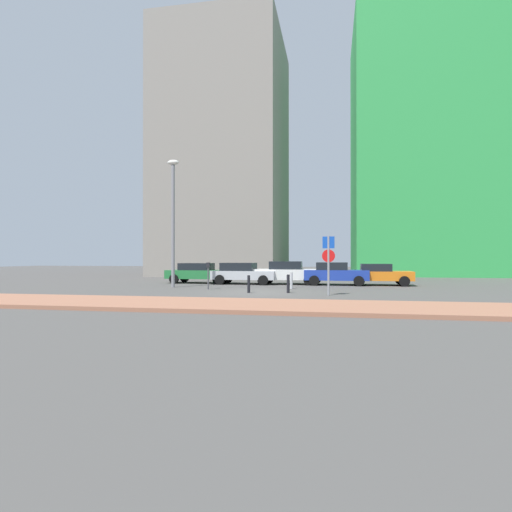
{
  "coord_description": "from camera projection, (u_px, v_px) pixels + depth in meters",
  "views": [
    {
      "loc": [
        3.78,
        -20.58,
        1.76
      ],
      "look_at": [
        -0.77,
        3.82,
        1.86
      ],
      "focal_mm": 29.05,
      "sensor_mm": 36.0,
      "label": 1
    }
  ],
  "objects": [
    {
      "name": "ground_plane",
      "position": [
        257.0,
        292.0,
        20.92
      ],
      "size": [
        120.0,
        120.0,
        0.0
      ],
      "primitive_type": "plane",
      "color": "#4C4947"
    },
    {
      "name": "sidewalk_brick",
      "position": [
        226.0,
        305.0,
        14.79
      ],
      "size": [
        40.0,
        3.82,
        0.14
      ],
      "primitive_type": "cube",
      "color": "#9E664C",
      "rests_on": "ground"
    },
    {
      "name": "parked_car_green",
      "position": [
        199.0,
        273.0,
        28.58
      ],
      "size": [
        4.59,
        2.2,
        1.38
      ],
      "color": "#237238",
      "rests_on": "ground"
    },
    {
      "name": "parked_car_silver",
      "position": [
        243.0,
        273.0,
        27.55
      ],
      "size": [
        4.33,
        2.18,
        1.42
      ],
      "color": "#B7BABF",
      "rests_on": "ground"
    },
    {
      "name": "parked_car_white",
      "position": [
        286.0,
        272.0,
        27.38
      ],
      "size": [
        4.4,
        2.14,
        1.52
      ],
      "color": "white",
      "rests_on": "ground"
    },
    {
      "name": "parked_car_blue",
      "position": [
        336.0,
        273.0,
        26.56
      ],
      "size": [
        4.07,
        2.07,
        1.46
      ],
      "color": "#1E389E",
      "rests_on": "ground"
    },
    {
      "name": "parked_car_orange",
      "position": [
        379.0,
        274.0,
        26.27
      ],
      "size": [
        3.93,
        2.05,
        1.37
      ],
      "color": "orange",
      "rests_on": "ground"
    },
    {
      "name": "parking_sign_post",
      "position": [
        328.0,
        258.0,
        19.23
      ],
      "size": [
        0.6,
        0.1,
        2.77
      ],
      "color": "gray",
      "rests_on": "ground"
    },
    {
      "name": "parking_meter",
      "position": [
        208.0,
        272.0,
        22.99
      ],
      "size": [
        0.18,
        0.14,
        1.49
      ],
      "color": "#4C4C51",
      "rests_on": "ground"
    },
    {
      "name": "street_lamp",
      "position": [
        173.0,
        213.0,
        24.52
      ],
      "size": [
        0.7,
        0.36,
        7.57
      ],
      "color": "gray",
      "rests_on": "ground"
    },
    {
      "name": "traffic_bollard_near",
      "position": [
        291.0,
        281.0,
        23.32
      ],
      "size": [
        0.15,
        0.15,
        0.93
      ],
      "primitive_type": "cylinder",
      "color": "#B7B7BC",
      "rests_on": "ground"
    },
    {
      "name": "traffic_bollard_mid",
      "position": [
        288.0,
        284.0,
        20.61
      ],
      "size": [
        0.15,
        0.15,
        0.92
      ],
      "primitive_type": "cylinder",
      "color": "black",
      "rests_on": "ground"
    },
    {
      "name": "traffic_bollard_far",
      "position": [
        249.0,
        284.0,
        20.66
      ],
      "size": [
        0.15,
        0.15,
        0.88
      ],
      "primitive_type": "cylinder",
      "color": "black",
      "rests_on": "ground"
    },
    {
      "name": "building_colorful_midrise",
      "position": [
        433.0,
        148.0,
        42.68
      ],
      "size": [
        16.06,
        13.0,
        26.13
      ],
      "primitive_type": "cube",
      "color": "green",
      "rests_on": "ground"
    },
    {
      "name": "building_under_construction",
      "position": [
        225.0,
        157.0,
        43.25
      ],
      "size": [
        12.01,
        13.2,
        24.58
      ],
      "primitive_type": "cube",
      "color": "gray",
      "rests_on": "ground"
    }
  ]
}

